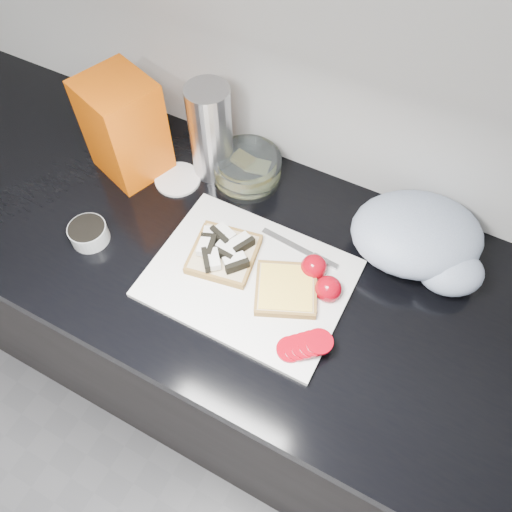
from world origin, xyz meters
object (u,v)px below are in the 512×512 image
Objects in this scene: cutting_board at (249,278)px; bread_bag at (124,128)px; glass_bowl at (247,169)px; steel_canister at (211,132)px.

cutting_board is 1.69× the size of bread_bag.
bread_bag is at bearing 158.59° from cutting_board.
cutting_board is at bearing -2.25° from bread_bag.
glass_bowl is 0.69× the size of steel_canister.
glass_bowl is 0.29m from bread_bag.
steel_canister is (0.18, 0.08, -0.00)m from bread_bag.
cutting_board is 1.72× the size of steel_canister.
steel_canister is (-0.09, -0.01, 0.08)m from glass_bowl.
cutting_board is 2.50× the size of glass_bowl.
glass_bowl is at bearing 6.57° from steel_canister.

